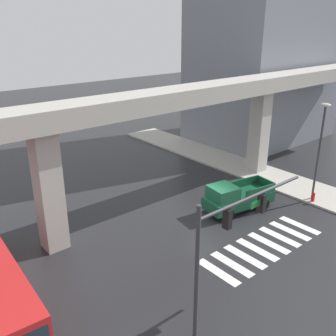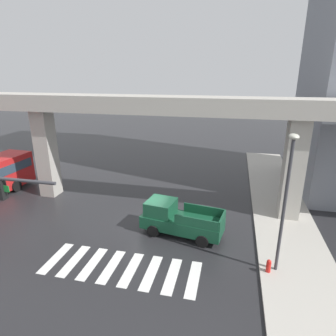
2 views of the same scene
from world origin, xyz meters
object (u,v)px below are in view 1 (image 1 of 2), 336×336
at_px(traffic_signal_mast, 228,233).
at_px(street_lamp_near_corner, 320,141).
at_px(pickup_truck, 236,198).
at_px(fire_hydrant, 313,197).

bearing_deg(traffic_signal_mast, street_lamp_near_corner, 15.85).
height_order(pickup_truck, traffic_signal_mast, traffic_signal_mast).
xyz_separation_m(pickup_truck, traffic_signal_mast, (-8.41, -6.56, 3.39)).
bearing_deg(street_lamp_near_corner, traffic_signal_mast, -164.15).
height_order(street_lamp_near_corner, fire_hydrant, street_lamp_near_corner).
bearing_deg(street_lamp_near_corner, pickup_truck, 155.67).
relative_size(pickup_truck, traffic_signal_mast, 0.82).
distance_m(pickup_truck, fire_hydrant, 6.01).
bearing_deg(fire_hydrant, traffic_signal_mast, -164.84).
height_order(traffic_signal_mast, street_lamp_near_corner, street_lamp_near_corner).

